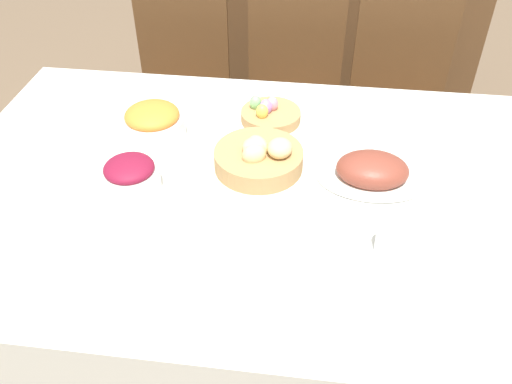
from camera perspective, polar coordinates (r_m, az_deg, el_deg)
The scene contains 17 objects.
ground_plane at distance 2.10m, azimuth 0.57°, elevation -15.41°, with size 12.00×12.00×0.00m, color brown.
dining_table at distance 1.80m, azimuth 0.65°, elevation -8.50°, with size 1.85×1.20×0.76m.
chair_far_right at distance 2.49m, azimuth 14.73°, elevation 8.92°, with size 0.43×0.43×0.93m.
chair_far_center at distance 2.46m, azimuth 3.93°, elevation 9.89°, with size 0.44×0.44×0.93m.
chair_far_left at distance 2.54m, azimuth -8.02°, elevation 10.57°, with size 0.42×0.42×0.93m.
sideboard at distance 3.13m, azimuth 9.76°, elevation 15.96°, with size 1.31×0.44×0.97m.
bread_basket at distance 1.57m, azimuth 0.35°, elevation 3.68°, with size 0.26×0.26×0.11m.
egg_basket at distance 1.80m, azimuth 1.43°, elevation 8.24°, with size 0.20×0.20×0.08m.
ham_platter at distance 1.57m, azimuth 12.13°, elevation 2.16°, with size 0.32×0.22×0.09m.
carrot_bowl at distance 1.73m, azimuth -10.79°, elevation 7.21°, with size 0.20×0.20×0.11m.
beet_salad_bowl at distance 1.53m, azimuth -13.09°, elevation 1.68°, with size 0.16×0.16×0.10m.
dinner_plate at distance 1.24m, azimuth 2.33°, elevation -11.11°, with size 0.26×0.26×0.01m.
fork at distance 1.25m, azimuth -4.79°, elevation -10.46°, with size 0.02×0.20×0.00m.
knife at distance 1.24m, azimuth 9.54°, elevation -11.74°, with size 0.02×0.20×0.00m.
spoon at distance 1.25m, azimuth 10.94°, elevation -11.83°, with size 0.02×0.20×0.00m.
drinking_cup at distance 1.35m, azimuth 13.84°, elevation -4.87°, with size 0.06×0.06×0.08m.
butter_dish at distance 1.38m, azimuth -8.80°, elevation -4.24°, with size 0.13×0.08×0.03m.
Camera 1 is at (0.13, -1.19, 1.72)m, focal length 38.00 mm.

